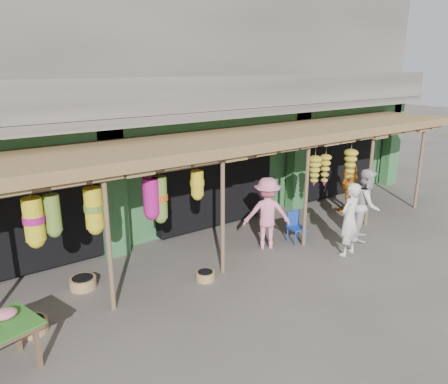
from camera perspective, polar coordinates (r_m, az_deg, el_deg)
ground at (r=10.67m, az=5.77°, el=-7.83°), size 80.00×80.00×0.00m
building at (r=13.76m, az=-7.78°, el=12.10°), size 16.40×6.80×7.00m
awning at (r=10.41m, az=2.66°, el=6.53°), size 14.00×2.70×2.79m
blue_chair at (r=11.23m, az=9.30°, el=-4.26°), size 0.42×0.43×0.80m
basket_left at (r=9.44m, az=-17.94°, el=-11.22°), size 0.61×0.61×0.22m
basket_mid at (r=8.37m, az=-23.87°, el=-15.71°), size 0.61×0.61×0.21m
basket_right at (r=9.32m, az=-2.46°, el=-10.88°), size 0.53×0.53×0.18m
person_front at (r=10.60m, az=16.04°, el=-3.47°), size 0.70×0.52×1.76m
person_right at (r=11.67m, az=18.07°, el=-1.57°), size 1.13×1.07×1.85m
person_vendor at (r=13.71m, az=16.04°, el=1.28°), size 1.19×0.77×1.88m
person_shopper at (r=10.63m, az=5.62°, el=-2.77°), size 1.32×1.18×1.78m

